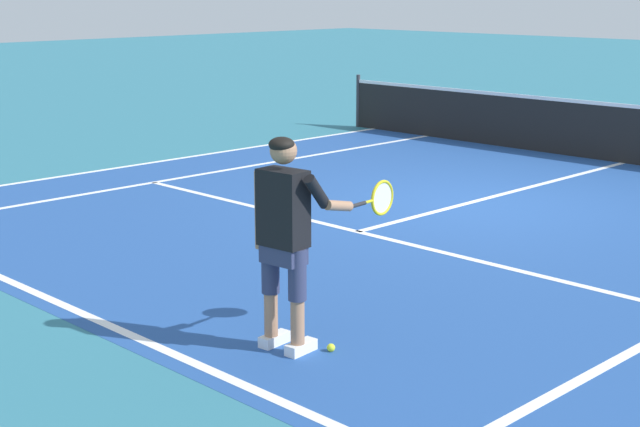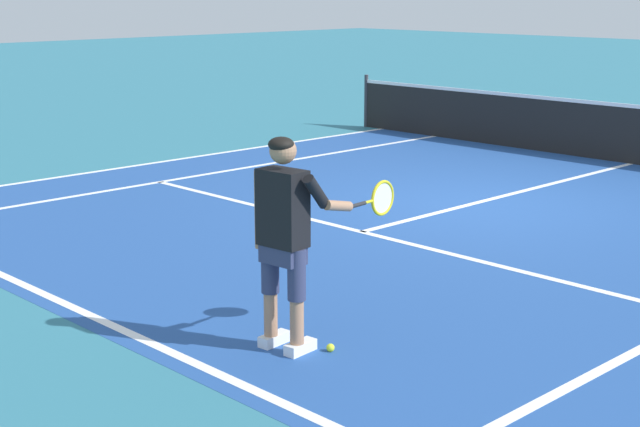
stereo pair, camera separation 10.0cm
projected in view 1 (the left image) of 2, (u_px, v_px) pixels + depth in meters
ground_plane at (465, 204)px, 12.64m from camera, size 80.00×80.00×0.00m
court_inner_surface at (426, 214)px, 12.08m from camera, size 10.98×10.64×0.00m
line_baseline at (68, 307)px, 8.56m from camera, size 10.98×0.10×0.01m
line_service at (358, 232)px, 11.20m from camera, size 8.23×0.10×0.01m
line_centre_service at (512, 192)px, 13.40m from camera, size 0.10×6.40×0.01m
line_singles_left at (221, 171)px, 14.91m from camera, size 0.10×10.24×0.01m
line_doubles_left at (169, 160)px, 15.86m from camera, size 0.10×10.24×0.01m
tennis_net at (625, 133)px, 15.48m from camera, size 11.96×0.08×1.07m
tennis_player at (286, 229)px, 7.34m from camera, size 0.61×1.16×1.71m
tennis_ball_near_feet at (331, 348)px, 7.51m from camera, size 0.07×0.07×0.07m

